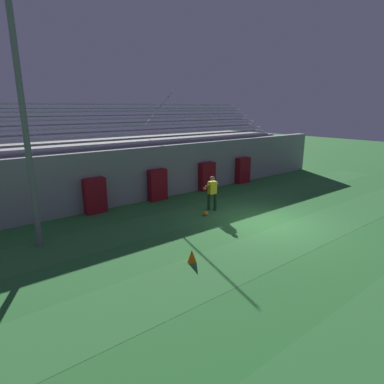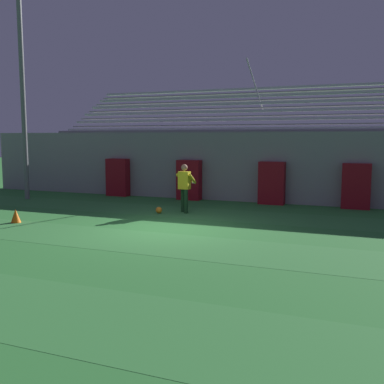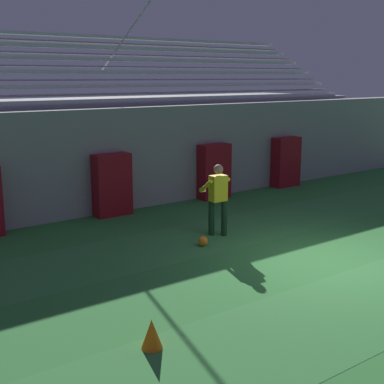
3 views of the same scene
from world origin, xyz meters
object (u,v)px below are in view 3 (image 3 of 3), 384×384
Objects in this scene: padding_pillar_gate_left at (112,185)px; soccer_ball at (203,241)px; goalkeeper at (218,195)px; padding_pillar_gate_right at (214,171)px; traffic_cone at (152,334)px; padding_pillar_far_right at (286,162)px.

soccer_ball is at bearing -84.86° from padding_pillar_gate_left.
goalkeeper reaches higher than padding_pillar_gate_left.
traffic_cone is at bearing -133.95° from padding_pillar_gate_right.
traffic_cone is at bearing -136.37° from soccer_ball.
padding_pillar_gate_right reaches higher than soccer_ball.
padding_pillar_gate_right is 0.99× the size of goalkeeper.
goalkeeper is at bearing -70.61° from padding_pillar_gate_left.
padding_pillar_far_right is at bearing 0.00° from padding_pillar_gate_left.
padding_pillar_gate_left is 1.00× the size of padding_pillar_gate_right.
padding_pillar_far_right is at bearing 35.06° from traffic_cone.
padding_pillar_gate_right is 7.48× the size of soccer_ball.
padding_pillar_gate_right is at bearing 52.40° from goalkeeper.
goalkeeper reaches higher than padding_pillar_gate_right.
traffic_cone is at bearing -138.49° from goalkeeper.
padding_pillar_gate_left is 3.45m from padding_pillar_gate_right.
padding_pillar_gate_right is 3.07m from padding_pillar_far_right.
goalkeeper is at bearing -150.53° from padding_pillar_far_right.
padding_pillar_far_right is at bearing 0.00° from padding_pillar_gate_right.
goalkeeper reaches higher than soccer_ball.
padding_pillar_gate_left is at bearing 65.92° from traffic_cone.
padding_pillar_far_right is 11.63m from traffic_cone.
traffic_cone is (-9.50, -6.67, -0.61)m from padding_pillar_far_right.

